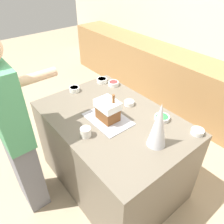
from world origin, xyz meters
The scene contains 14 objects.
ground_plane centered at (0.00, 0.00, 0.00)m, with size 12.00×12.00×0.00m, color tan.
back_cabinet_block centered at (0.00, 1.77, 0.44)m, with size 6.00×0.60×0.89m.
kitchen_island centered at (0.00, 0.00, 0.45)m, with size 1.45×0.99×0.89m.
baking_tray centered at (0.00, -0.05, 0.90)m, with size 0.43×0.30×0.01m.
gingerbread_house centered at (0.00, -0.05, 1.00)m, with size 0.21×0.16×0.27m.
decorative_tree centered at (0.49, 0.05, 1.09)m, with size 0.15×0.15×0.39m.
candy_bowl_far_right centered at (0.31, 0.33, 0.91)m, with size 0.14×0.14×0.04m.
candy_bowl_beside_tree centered at (-0.05, 0.26, 0.92)m, with size 0.10×0.10×0.04m.
candy_bowl_front_corner centered at (0.63, 0.42, 0.92)m, with size 0.11×0.11×0.04m.
candy_bowl_center_rear centered at (-0.46, 0.40, 0.92)m, with size 0.12×0.12×0.04m.
candy_bowl_near_tray_right centered at (-0.61, 0.34, 0.92)m, with size 0.12×0.12×0.05m.
candy_bowl_far_left centered at (-0.63, -0.02, 0.92)m, with size 0.11×0.11×0.05m.
mug centered at (0.06, -0.33, 0.93)m, with size 0.09×0.09×0.08m.
person centered at (-0.34, -0.79, 0.91)m, with size 0.46×0.58×1.75m.
Camera 1 is at (1.25, -1.02, 2.13)m, focal length 35.00 mm.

